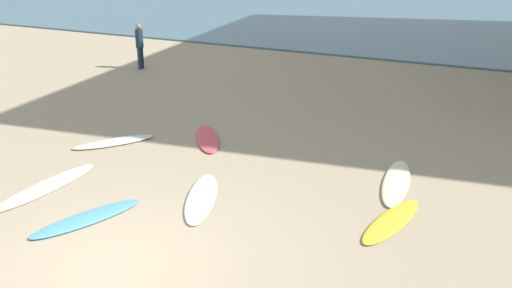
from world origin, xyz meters
name	(u,v)px	position (x,y,z in m)	size (l,w,h in m)	color
ground_plane	(115,264)	(0.00, 0.00, 0.00)	(120.00, 120.00, 0.00)	tan
ocean_water	(457,7)	(0.00, 36.35, 0.04)	(120.00, 40.00, 0.08)	#426675
surfboard_0	(47,186)	(-2.97, 1.56, 0.03)	(0.55, 2.52, 0.07)	white
surfboard_1	(114,142)	(-3.43, 4.11, 0.04)	(0.51, 1.95, 0.08)	silver
surfboard_2	(392,221)	(3.43, 3.15, 0.03)	(0.49, 2.01, 0.06)	yellow
surfboard_3	(201,198)	(0.01, 2.47, 0.03)	(0.54, 2.19, 0.06)	silver
surfboard_4	(207,138)	(-1.57, 5.32, 0.04)	(0.53, 2.02, 0.07)	#E34D58
surfboard_5	(87,218)	(-1.34, 0.89, 0.03)	(0.50, 2.07, 0.07)	#519FD3
surfboard_6	(396,182)	(3.13, 4.80, 0.04)	(0.51, 2.38, 0.08)	#EEE8C4
beachgoer_near	(140,44)	(-7.82, 10.92, 0.92)	(0.34, 0.34, 1.66)	#1E3342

